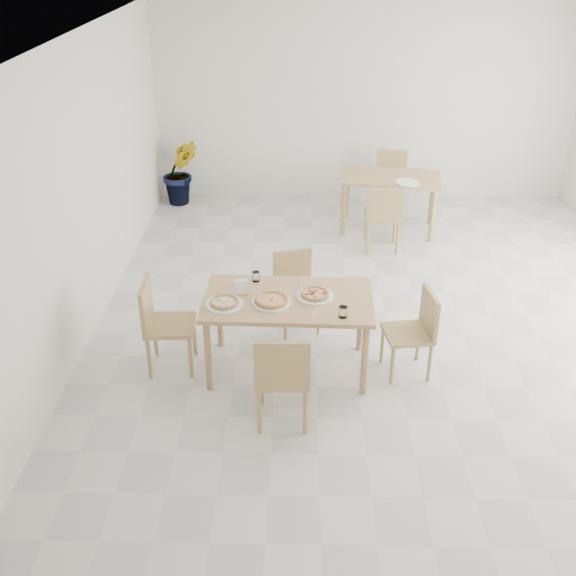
{
  "coord_description": "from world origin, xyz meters",
  "views": [
    {
      "loc": [
        -0.91,
        -6.2,
        3.67
      ],
      "look_at": [
        -1.01,
        -1.03,
        0.85
      ],
      "focal_mm": 42.0,
      "sensor_mm": 36.0,
      "label": 1
    }
  ],
  "objects_px": {
    "napkin_holder": "(242,287)",
    "chair_north": "(295,285)",
    "pizza_pepperoni": "(315,294)",
    "potted_plant": "(181,172)",
    "plate_mushroom": "(224,304)",
    "pizza_mushroom": "(224,302)",
    "chair_west": "(160,319)",
    "tumbler_b": "(256,276)",
    "plate_empty": "(407,182)",
    "plate_pepperoni": "(315,296)",
    "main_table": "(288,306)",
    "chair_south": "(283,374)",
    "second_table": "(390,183)",
    "chair_back_n": "(390,177)",
    "chair_east": "(416,327)",
    "tumbler_a": "(343,312)",
    "chair_back_s": "(383,213)",
    "pizza_margherita": "(272,300)",
    "plate_margherita": "(272,302)"
  },
  "relations": [
    {
      "from": "napkin_holder",
      "to": "chair_north",
      "type": "bearing_deg",
      "value": 39.87
    },
    {
      "from": "main_table",
      "to": "plate_margherita",
      "type": "distance_m",
      "value": 0.19
    },
    {
      "from": "plate_pepperoni",
      "to": "pizza_margherita",
      "type": "xyz_separation_m",
      "value": [
        -0.38,
        -0.12,
        0.02
      ]
    },
    {
      "from": "chair_west",
      "to": "plate_pepperoni",
      "type": "xyz_separation_m",
      "value": [
        1.39,
        0.01,
        0.25
      ]
    },
    {
      "from": "pizza_margherita",
      "to": "tumbler_a",
      "type": "bearing_deg",
      "value": -20.04
    },
    {
      "from": "second_table",
      "to": "potted_plant",
      "type": "distance_m",
      "value": 3.06
    },
    {
      "from": "chair_west",
      "to": "plate_mushroom",
      "type": "bearing_deg",
      "value": -106.55
    },
    {
      "from": "chair_south",
      "to": "plate_margherita",
      "type": "relative_size",
      "value": 2.55
    },
    {
      "from": "plate_margherita",
      "to": "napkin_holder",
      "type": "xyz_separation_m",
      "value": [
        -0.27,
        0.16,
        0.06
      ]
    },
    {
      "from": "tumbler_b",
      "to": "potted_plant",
      "type": "height_order",
      "value": "potted_plant"
    },
    {
      "from": "main_table",
      "to": "pizza_margherita",
      "type": "distance_m",
      "value": 0.2
    },
    {
      "from": "pizza_pepperoni",
      "to": "main_table",
      "type": "bearing_deg",
      "value": -173.89
    },
    {
      "from": "pizza_pepperoni",
      "to": "tumbler_b",
      "type": "bearing_deg",
      "value": 151.51
    },
    {
      "from": "tumbler_b",
      "to": "second_table",
      "type": "distance_m",
      "value": 3.35
    },
    {
      "from": "chair_north",
      "to": "plate_empty",
      "type": "relative_size",
      "value": 2.64
    },
    {
      "from": "main_table",
      "to": "tumbler_a",
      "type": "bearing_deg",
      "value": -32.17
    },
    {
      "from": "chair_west",
      "to": "pizza_mushroom",
      "type": "distance_m",
      "value": 0.68
    },
    {
      "from": "chair_south",
      "to": "pizza_pepperoni",
      "type": "distance_m",
      "value": 0.91
    },
    {
      "from": "plate_mushroom",
      "to": "chair_back_n",
      "type": "height_order",
      "value": "chair_back_n"
    },
    {
      "from": "chair_back_n",
      "to": "plate_empty",
      "type": "bearing_deg",
      "value": -74.37
    },
    {
      "from": "main_table",
      "to": "chair_back_s",
      "type": "relative_size",
      "value": 1.74
    },
    {
      "from": "plate_pepperoni",
      "to": "tumbler_a",
      "type": "relative_size",
      "value": 3.44
    },
    {
      "from": "plate_margherita",
      "to": "chair_south",
      "type": "bearing_deg",
      "value": -80.9
    },
    {
      "from": "chair_south",
      "to": "chair_east",
      "type": "bearing_deg",
      "value": -146.78
    },
    {
      "from": "chair_east",
      "to": "plate_empty",
      "type": "height_order",
      "value": "chair_east"
    },
    {
      "from": "chair_north",
      "to": "plate_pepperoni",
      "type": "height_order",
      "value": "chair_north"
    },
    {
      "from": "second_table",
      "to": "chair_back_s",
      "type": "height_order",
      "value": "chair_back_s"
    },
    {
      "from": "pizza_pepperoni",
      "to": "potted_plant",
      "type": "height_order",
      "value": "potted_plant"
    },
    {
      "from": "chair_south",
      "to": "chair_north",
      "type": "distance_m",
      "value": 1.59
    },
    {
      "from": "chair_north",
      "to": "plate_margherita",
      "type": "height_order",
      "value": "chair_north"
    },
    {
      "from": "pizza_pepperoni",
      "to": "potted_plant",
      "type": "distance_m",
      "value": 4.57
    },
    {
      "from": "plate_pepperoni",
      "to": "pizza_pepperoni",
      "type": "xyz_separation_m",
      "value": [
        0.0,
        0.0,
        0.02
      ]
    },
    {
      "from": "chair_west",
      "to": "tumbler_a",
      "type": "relative_size",
      "value": 9.06
    },
    {
      "from": "pizza_margherita",
      "to": "plate_margherita",
      "type": "bearing_deg",
      "value": 0.0
    },
    {
      "from": "chair_back_n",
      "to": "tumbler_a",
      "type": "bearing_deg",
      "value": -91.7
    },
    {
      "from": "pizza_margherita",
      "to": "tumbler_a",
      "type": "relative_size",
      "value": 3.66
    },
    {
      "from": "main_table",
      "to": "plate_empty",
      "type": "height_order",
      "value": "plate_empty"
    },
    {
      "from": "tumbler_a",
      "to": "chair_west",
      "type": "bearing_deg",
      "value": 168.7
    },
    {
      "from": "main_table",
      "to": "chair_east",
      "type": "bearing_deg",
      "value": 0.53
    },
    {
      "from": "plate_mushroom",
      "to": "pizza_mushroom",
      "type": "relative_size",
      "value": 1.07
    },
    {
      "from": "tumbler_b",
      "to": "second_table",
      "type": "bearing_deg",
      "value": 61.82
    },
    {
      "from": "plate_mushroom",
      "to": "plate_empty",
      "type": "relative_size",
      "value": 1.09
    },
    {
      "from": "chair_west",
      "to": "potted_plant",
      "type": "relative_size",
      "value": 0.92
    },
    {
      "from": "chair_back_s",
      "to": "main_table",
      "type": "bearing_deg",
      "value": 67.87
    },
    {
      "from": "plate_empty",
      "to": "chair_north",
      "type": "bearing_deg",
      "value": -122.22
    },
    {
      "from": "tumbler_a",
      "to": "chair_back_n",
      "type": "height_order",
      "value": "chair_back_n"
    },
    {
      "from": "second_table",
      "to": "pizza_pepperoni",
      "type": "bearing_deg",
      "value": -98.97
    },
    {
      "from": "chair_west",
      "to": "chair_back_n",
      "type": "bearing_deg",
      "value": -35.5
    },
    {
      "from": "main_table",
      "to": "potted_plant",
      "type": "height_order",
      "value": "potted_plant"
    },
    {
      "from": "plate_pepperoni",
      "to": "main_table",
      "type": "bearing_deg",
      "value": -173.89
    }
  ]
}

